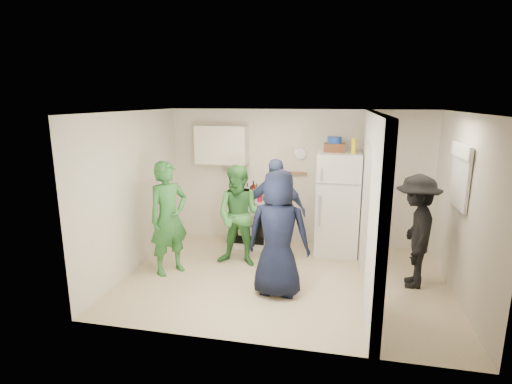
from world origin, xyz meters
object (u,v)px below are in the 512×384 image
Objects in this scene: person_nook at (416,231)px; blue_bowl at (335,140)px; fridge at (338,203)px; yellow_cup_stack_top at (354,146)px; wicker_basket at (334,148)px; person_green_left at (169,218)px; person_green_center at (240,216)px; person_navy at (278,234)px; stove at (250,222)px; person_denim at (275,211)px.

blue_bowl is at bearing -128.81° from person_nook.
yellow_cup_stack_top reaches higher than fridge.
yellow_cup_stack_top is (0.32, -0.15, 0.05)m from wicker_basket.
fridge is at bearing -26.57° from wicker_basket.
person_green_center is at bearing -26.75° from person_green_left.
person_nook is (2.64, -0.22, -0.00)m from person_green_center.
person_nook is at bearing -157.66° from person_navy.
stove is 2.96m from person_nook.
stove is 0.99m from person_denim.
person_green_left is at bearing -154.30° from yellow_cup_stack_top.
person_green_left is 1.00× the size of person_navy.
stove is 2.05m from wicker_basket.
blue_bowl reaches higher than person_denim.
blue_bowl is (0.00, 0.00, 0.13)m from wicker_basket.
stove is at bearing -179.23° from blue_bowl.
person_denim is at bearing -97.12° from person_nook.
stove is 0.54× the size of person_green_center.
wicker_basket is (-0.10, 0.05, 0.97)m from fridge.
person_navy reaches higher than person_denim.
wicker_basket is 0.21× the size of person_nook.
wicker_basket is at bearing 41.05° from person_denim.
stove is at bearing 175.88° from yellow_cup_stack_top.
yellow_cup_stack_top reaches higher than person_navy.
blue_bowl is (-0.10, 0.05, 1.10)m from fridge.
fridge is 2.91m from person_green_left.
person_green_center is at bearing -146.13° from wicker_basket.
fridge is at bearing -24.52° from person_green_left.
wicker_basket is at bearing 153.43° from fridge.
wicker_basket is 0.20× the size of person_navy.
person_green_center is (0.05, -0.94, 0.38)m from stove.
person_navy is at bearing -74.90° from person_denim.
wicker_basket is 1.52m from person_denim.
person_denim is at bearing -75.62° from person_navy.
wicker_basket reaches higher than person_nook.
person_navy is at bearing -110.04° from blue_bowl.
yellow_cup_stack_top reaches higher than stove.
person_denim is (-0.91, -0.71, -1.12)m from blue_bowl.
person_navy is (-0.78, -1.80, -0.01)m from fridge.
person_green_center is at bearing -46.92° from person_navy.
person_green_center is (-1.54, -0.91, -0.07)m from fridge.
stove is at bearing 133.11° from person_denim.
person_denim is (-0.91, -0.71, -0.99)m from wicker_basket.
person_navy is (0.76, -0.89, 0.06)m from person_green_center.
person_green_center is at bearing -150.19° from person_denim.
blue_bowl is (1.48, 0.02, 1.55)m from stove.
person_navy reaches higher than person_nook.
person_nook is at bearing -1.86° from person_green_center.
fridge reaches higher than person_green_center.
person_green_left reaches higher than person_nook.
yellow_cup_stack_top reaches higher than person_nook.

